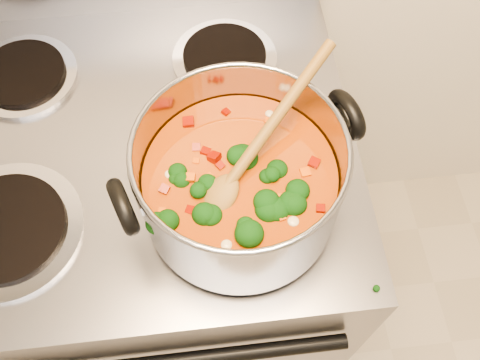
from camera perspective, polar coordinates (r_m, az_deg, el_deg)
The scene contains 4 objects.
electric_range at distance 1.29m, azimuth -8.32°, elevation -6.59°, with size 0.74×0.67×1.08m.
stockpot at distance 0.73m, azimuth -0.01°, elevation -0.10°, with size 0.34×0.28×0.17m.
wooden_spoon at distance 0.70m, azimuth 0.84°, elevation 2.44°, with size 0.22×0.22×0.12m.
cooktop_crumbs at distance 0.90m, azimuth -1.64°, elevation 7.37°, with size 0.18×0.03×0.01m.
Camera 1 is at (0.07, 0.66, 1.65)m, focal length 40.00 mm.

